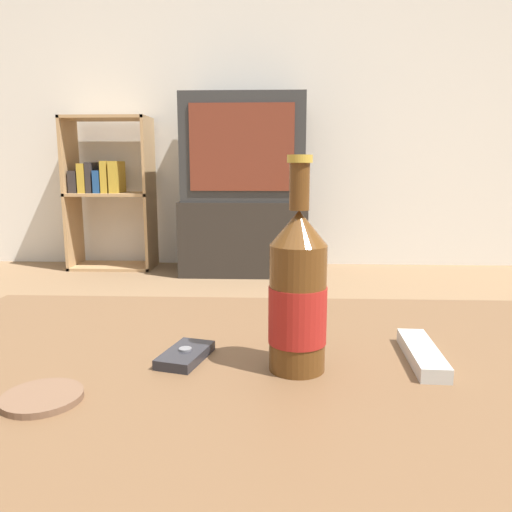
# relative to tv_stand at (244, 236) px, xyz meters

# --- Properties ---
(back_wall) EXTENTS (8.00, 0.05, 2.60)m
(back_wall) POSITION_rel_tv_stand_xyz_m (0.18, 0.31, 1.06)
(back_wall) COLOR silver
(back_wall) RESTS_ON ground_plane
(coffee_table) EXTENTS (1.06, 0.77, 0.45)m
(coffee_table) POSITION_rel_tv_stand_xyz_m (0.18, -2.71, 0.14)
(coffee_table) COLOR brown
(coffee_table) RESTS_ON ground_plane
(tv_stand) EXTENTS (0.83, 0.47, 0.49)m
(tv_stand) POSITION_rel_tv_stand_xyz_m (0.00, 0.00, 0.00)
(tv_stand) COLOR #28231E
(tv_stand) RESTS_ON ground_plane
(television) EXTENTS (0.78, 0.45, 0.68)m
(television) POSITION_rel_tv_stand_xyz_m (-0.00, -0.00, 0.58)
(television) COLOR #2D2D2D
(television) RESTS_ON tv_stand
(bookshelf) EXTENTS (0.57, 0.30, 1.04)m
(bookshelf) POSITION_rel_tv_stand_xyz_m (-0.96, 0.10, 0.31)
(bookshelf) COLOR tan
(bookshelf) RESTS_ON ground_plane
(beer_bottle) EXTENTS (0.08, 0.08, 0.28)m
(beer_bottle) POSITION_rel_tv_stand_xyz_m (0.25, -2.69, 0.31)
(beer_bottle) COLOR #563314
(beer_bottle) RESTS_ON coffee_table
(cell_phone) EXTENTS (0.07, 0.11, 0.02)m
(cell_phone) POSITION_rel_tv_stand_xyz_m (0.09, -2.66, 0.21)
(cell_phone) COLOR #232328
(cell_phone) RESTS_ON coffee_table
(remote_control) EXTENTS (0.05, 0.16, 0.02)m
(remote_control) POSITION_rel_tv_stand_xyz_m (0.43, -2.65, 0.21)
(remote_control) COLOR beige
(remote_control) RESTS_ON coffee_table
(coaster) EXTENTS (0.09, 0.09, 0.01)m
(coaster) POSITION_rel_tv_stand_xyz_m (-0.05, -2.80, 0.21)
(coaster) COLOR brown
(coaster) RESTS_ON coffee_table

